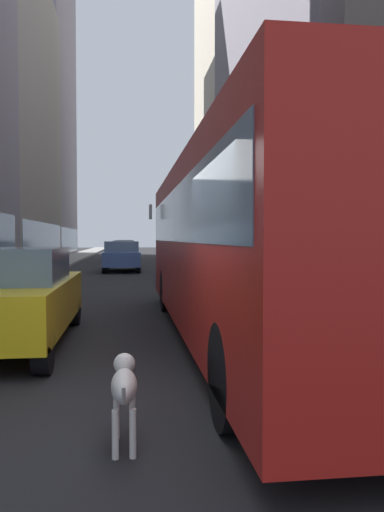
# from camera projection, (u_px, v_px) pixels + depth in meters

# --- Properties ---
(ground_plane) EXTENTS (120.00, 120.00, 0.00)m
(ground_plane) POSITION_uv_depth(u_px,v_px,m) (139.00, 261.00, 39.70)
(ground_plane) COLOR #232326
(sidewalk_left) EXTENTS (2.40, 110.00, 0.15)m
(sidewalk_left) POSITION_uv_depth(u_px,v_px,m) (65.00, 260.00, 38.97)
(sidewalk_left) COLOR gray
(sidewalk_left) RESTS_ON ground
(sidewalk_right) EXTENTS (2.40, 110.00, 0.15)m
(sidewalk_right) POSITION_uv_depth(u_px,v_px,m) (210.00, 260.00, 40.42)
(sidewalk_right) COLOR gray
(sidewalk_right) RESTS_ON ground
(building_left_far) EXTENTS (10.42, 16.07, 31.48)m
(building_left_far) POSITION_uv_depth(u_px,v_px,m) (14.00, 96.00, 49.27)
(building_left_far) COLOR slate
(building_left_far) RESTS_ON ground
(building_right_far) EXTENTS (9.44, 18.89, 32.41)m
(building_right_far) POSITION_uv_depth(u_px,v_px,m) (251.00, 99.00, 52.00)
(building_right_far) COLOR #B2A893
(building_right_far) RESTS_ON ground
(transit_bus) EXTENTS (2.78, 11.53, 3.05)m
(transit_bus) POSITION_uv_depth(u_px,v_px,m) (246.00, 238.00, 8.84)
(transit_bus) COLOR red
(transit_bus) RESTS_ON ground
(car_red_coupe) EXTENTS (1.77, 4.64, 1.62)m
(car_red_coupe) POSITION_uv_depth(u_px,v_px,m) (178.00, 251.00, 37.11)
(car_red_coupe) COLOR red
(car_red_coupe) RESTS_ON ground
(car_grey_wagon) EXTENTS (1.70, 4.57, 1.62)m
(car_grey_wagon) POSITION_uv_depth(u_px,v_px,m) (124.00, 251.00, 38.93)
(car_grey_wagon) COLOR slate
(car_grey_wagon) RESTS_ON ground
(car_yellow_taxi) EXTENTS (1.87, 4.66, 1.62)m
(car_yellow_taxi) POSITION_uv_depth(u_px,v_px,m) (10.00, 296.00, 8.23)
(car_yellow_taxi) COLOR yellow
(car_yellow_taxi) RESTS_ON ground
(car_blue_hatchback) EXTENTS (1.93, 4.75, 1.62)m
(car_blue_hatchback) POSITION_uv_depth(u_px,v_px,m) (122.00, 256.00, 27.20)
(car_blue_hatchback) COLOR #4C6BB7
(car_blue_hatchback) RESTS_ON ground
(car_silver_sedan) EXTENTS (1.71, 4.26, 1.62)m
(car_silver_sedan) POSITION_uv_depth(u_px,v_px,m) (125.00, 248.00, 49.17)
(car_silver_sedan) COLOR #B7BABF
(car_silver_sedan) RESTS_ON ground
(box_truck) EXTENTS (2.30, 7.50, 3.05)m
(box_truck) POSITION_uv_depth(u_px,v_px,m) (210.00, 241.00, 22.61)
(box_truck) COLOR #A51919
(box_truck) RESTS_ON ground
(dalmatian_dog) EXTENTS (0.22, 0.96, 0.72)m
(dalmatian_dog) POSITION_uv_depth(u_px,v_px,m) (124.00, 386.00, 4.29)
(dalmatian_dog) COLOR white
(dalmatian_dog) RESTS_ON ground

